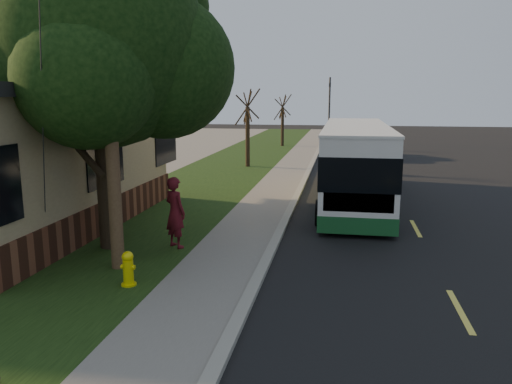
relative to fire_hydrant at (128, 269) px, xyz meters
The scene contains 15 objects.
ground 2.64m from the fire_hydrant, ahead, with size 120.00×120.00×0.00m, color black.
road 11.99m from the fire_hydrant, 56.58° to the left, with size 8.00×80.00×0.01m, color black.
curb 10.34m from the fire_hydrant, 75.43° to the left, with size 0.25×80.00×0.12m, color gray.
sidewalk 10.13m from the fire_hydrant, 80.91° to the left, with size 2.00×80.00×0.08m, color slate.
grass_verge 10.19m from the fire_hydrant, 100.76° to the left, with size 5.00×80.00×0.07m, color black.
fire_hydrant is the anchor object (origin of this frame).
utility_pole 4.37m from the fire_hydrant, 125.38° to the left, with size 2.86×3.21×9.07m.
leafy_tree 5.65m from the fire_hydrant, 120.67° to the left, with size 6.30×6.00×7.80m.
bare_tree_near 18.10m from the fire_hydrant, 92.86° to the left, with size 1.38×1.21×4.31m.
bare_tree_far 30.04m from the fire_hydrant, 90.76° to the left, with size 1.38×1.21×4.03m.
traffic_signal 34.25m from the fire_hydrant, 84.79° to the left, with size 0.18×0.22×5.50m.
transit_bus 10.95m from the fire_hydrant, 63.81° to the left, with size 2.48×10.75×2.91m.
skateboarder 2.81m from the fire_hydrant, 87.92° to the left, with size 0.68×0.45×1.87m, color #531019.
dumpster 9.86m from the fire_hydrant, 134.44° to the left, with size 1.71×1.48×1.32m.
distant_car 24.80m from the fire_hydrant, 75.50° to the left, with size 2.03×5.05×1.72m, color black.
Camera 1 is at (1.73, -9.29, 3.98)m, focal length 35.00 mm.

